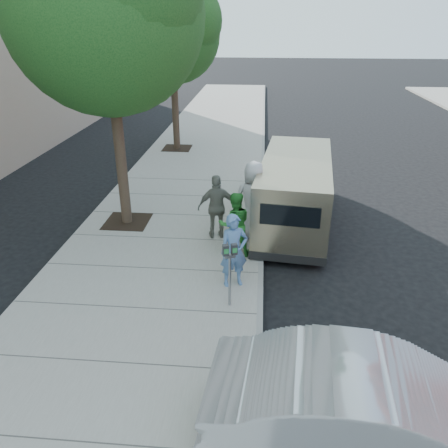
{
  "coord_description": "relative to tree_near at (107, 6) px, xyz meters",
  "views": [
    {
      "loc": [
        1.34,
        -8.36,
        5.3
      ],
      "look_at": [
        0.58,
        0.47,
        1.1
      ],
      "focal_mm": 35.0,
      "sensor_mm": 36.0,
      "label": 1
    }
  ],
  "objects": [
    {
      "name": "ground",
      "position": [
        2.25,
        -2.4,
        -5.55
      ],
      "size": [
        120.0,
        120.0,
        0.0
      ],
      "primitive_type": "plane",
      "color": "black",
      "rests_on": "ground"
    },
    {
      "name": "sidewalk",
      "position": [
        1.25,
        -2.4,
        -5.47
      ],
      "size": [
        5.0,
        60.0,
        0.15
      ],
      "primitive_type": "cube",
      "color": "gray",
      "rests_on": "ground"
    },
    {
      "name": "curb_face",
      "position": [
        3.69,
        -2.4,
        -5.47
      ],
      "size": [
        0.12,
        60.0,
        0.16
      ],
      "primitive_type": "cube",
      "color": "gray",
      "rests_on": "ground"
    },
    {
      "name": "tree_near",
      "position": [
        0.0,
        0.0,
        0.0
      ],
      "size": [
        4.62,
        4.6,
        7.53
      ],
      "color": "black",
      "rests_on": "sidewalk"
    },
    {
      "name": "tree_far",
      "position": [
        -0.0,
        7.6,
        -0.66
      ],
      "size": [
        3.92,
        3.8,
        6.49
      ],
      "color": "black",
      "rests_on": "sidewalk"
    },
    {
      "name": "parking_meter",
      "position": [
        3.09,
        -3.65,
        -4.42
      ],
      "size": [
        0.29,
        0.18,
        1.35
      ],
      "rotation": [
        0.0,
        0.0,
        0.32
      ],
      "color": "gray",
      "rests_on": "sidewalk"
    },
    {
      "name": "van",
      "position": [
        4.56,
        0.51,
        -4.52
      ],
      "size": [
        2.29,
        5.39,
        1.94
      ],
      "rotation": [
        0.0,
        0.0,
        -0.11
      ],
      "color": "tan",
      "rests_on": "ground"
    },
    {
      "name": "sedan",
      "position": [
        5.22,
        -6.65,
        -4.81
      ],
      "size": [
        4.6,
        1.95,
        1.48
      ],
      "primitive_type": "imported",
      "rotation": [
        0.0,
        0.0,
        1.48
      ],
      "color": "silver",
      "rests_on": "ground"
    },
    {
      "name": "person_officer",
      "position": [
        3.12,
        -2.89,
        -4.59
      ],
      "size": [
        0.68,
        0.57,
        1.6
      ],
      "primitive_type": "imported",
      "rotation": [
        0.0,
        0.0,
        0.37
      ],
      "color": "#517AAD",
      "rests_on": "sidewalk"
    },
    {
      "name": "person_green_shirt",
      "position": [
        3.05,
        -1.59,
        -4.61
      ],
      "size": [
        0.87,
        0.73,
        1.58
      ],
      "primitive_type": "imported",
      "rotation": [
        0.0,
        0.0,
        3.33
      ],
      "color": "#2B852E",
      "rests_on": "sidewalk"
    },
    {
      "name": "person_gray_shirt",
      "position": [
        3.45,
        -0.61,
        -4.39
      ],
      "size": [
        1.05,
        0.76,
        2.01
      ],
      "primitive_type": "imported",
      "rotation": [
        0.0,
        0.0,
        3.27
      ],
      "color": "#ACABAE",
      "rests_on": "sidewalk"
    },
    {
      "name": "person_striped_polo",
      "position": [
        2.55,
        -0.71,
        -4.56
      ],
      "size": [
        1.05,
        0.61,
        1.67
      ],
      "primitive_type": "imported",
      "rotation": [
        0.0,
        0.0,
        3.35
      ],
      "color": "slate",
      "rests_on": "sidewalk"
    }
  ]
}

